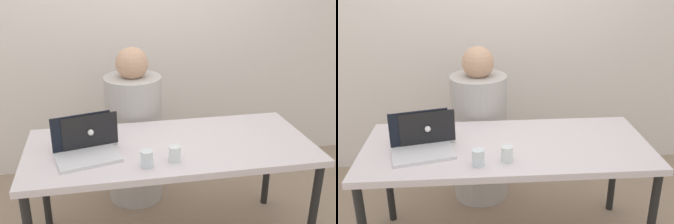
% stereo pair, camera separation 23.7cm
% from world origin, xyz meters
% --- Properties ---
extents(back_wall, '(4.50, 0.10, 2.70)m').
position_xyz_m(back_wall, '(0.00, 1.19, 1.35)').
color(back_wall, silver).
rests_on(back_wall, ground).
extents(desk, '(1.72, 0.75, 0.73)m').
position_xyz_m(desk, '(0.00, 0.00, 0.67)').
color(desk, silver).
rests_on(desk, ground).
extents(person_at_center, '(0.45, 0.45, 1.20)m').
position_xyz_m(person_at_center, '(-0.16, 0.62, 0.53)').
color(person_at_center, '#B7B2AE').
rests_on(person_at_center, ground).
extents(laptop_front_left, '(0.39, 0.31, 0.23)m').
position_xyz_m(laptop_front_left, '(-0.50, -0.06, 0.78)').
color(laptop_front_left, silver).
rests_on(laptop_front_left, desk).
extents(laptop_back_left, '(0.36, 0.29, 0.22)m').
position_xyz_m(laptop_back_left, '(-0.48, 0.09, 0.78)').
color(laptop_back_left, silver).
rests_on(laptop_back_left, desk).
extents(water_glass_center, '(0.07, 0.07, 0.09)m').
position_xyz_m(water_glass_center, '(-0.02, -0.21, 0.77)').
color(water_glass_center, white).
rests_on(water_glass_center, desk).
extents(water_glass_left, '(0.07, 0.07, 0.09)m').
position_xyz_m(water_glass_left, '(-0.17, -0.24, 0.77)').
color(water_glass_left, silver).
rests_on(water_glass_left, desk).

